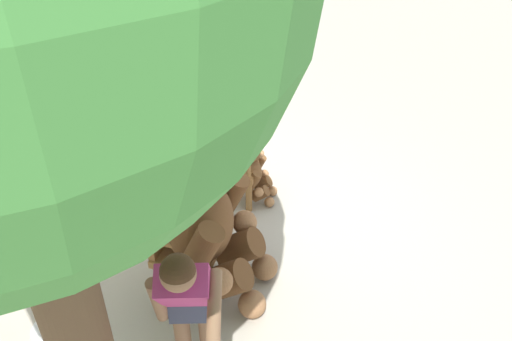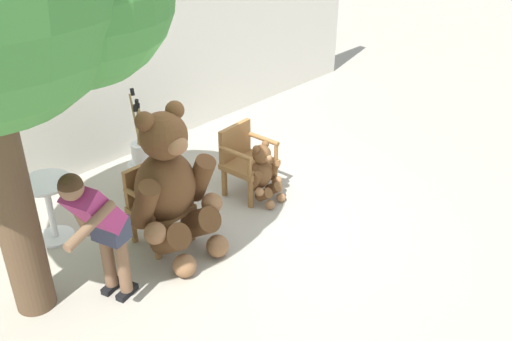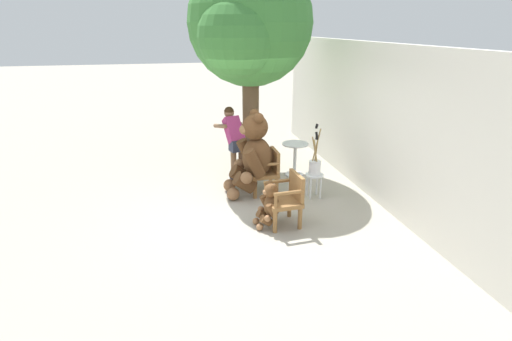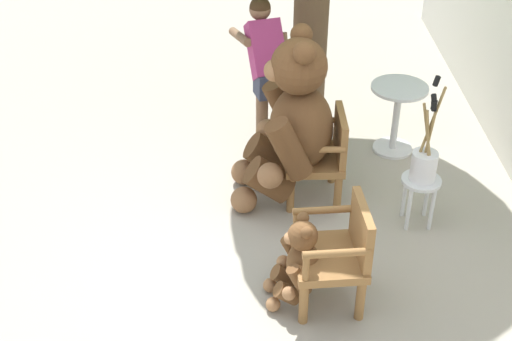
# 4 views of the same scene
# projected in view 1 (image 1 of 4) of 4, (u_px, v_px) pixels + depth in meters

# --- Properties ---
(ground_plane) EXTENTS (60.00, 60.00, 0.00)m
(ground_plane) POSITION_uv_depth(u_px,v_px,m) (252.00, 240.00, 5.03)
(ground_plane) COLOR #A8A091
(back_wall) EXTENTS (10.00, 0.16, 2.80)m
(back_wall) POSITION_uv_depth(u_px,v_px,m) (8.00, 87.00, 4.75)
(back_wall) COLOR silver
(back_wall) RESTS_ON ground
(wooden_chair_left) EXTENTS (0.56, 0.52, 0.86)m
(wooden_chair_left) POSITION_uv_depth(u_px,v_px,m) (182.00, 242.00, 4.32)
(wooden_chair_left) COLOR olive
(wooden_chair_left) RESTS_ON ground
(wooden_chair_right) EXTENTS (0.60, 0.56, 0.86)m
(wooden_chair_right) POSITION_uv_depth(u_px,v_px,m) (228.00, 161.00, 5.40)
(wooden_chair_right) COLOR olive
(wooden_chair_right) RESTS_ON ground
(teddy_bear_large) EXTENTS (0.97, 0.91, 1.62)m
(teddy_bear_large) POSITION_uv_depth(u_px,v_px,m) (209.00, 218.00, 4.08)
(teddy_bear_large) COLOR brown
(teddy_bear_large) RESTS_ON ground
(teddy_bear_small) EXTENTS (0.46, 0.44, 0.76)m
(teddy_bear_small) POSITION_uv_depth(u_px,v_px,m) (253.00, 171.00, 5.40)
(teddy_bear_small) COLOR brown
(teddy_bear_small) RESTS_ON ground
(person_visitor) EXTENTS (0.77, 0.63, 1.49)m
(person_visitor) POSITION_uv_depth(u_px,v_px,m) (188.00, 300.00, 3.22)
(person_visitor) COLOR black
(person_visitor) RESTS_ON ground
(white_stool) EXTENTS (0.34, 0.34, 0.46)m
(white_stool) POSITION_uv_depth(u_px,v_px,m) (120.00, 209.00, 4.89)
(white_stool) COLOR silver
(white_stool) RESTS_ON ground
(brush_bucket) EXTENTS (0.22, 0.22, 0.96)m
(brush_bucket) POSITION_uv_depth(u_px,v_px,m) (115.00, 184.00, 4.72)
(brush_bucket) COLOR white
(brush_bucket) RESTS_ON white_stool
(round_side_table) EXTENTS (0.56, 0.56, 0.72)m
(round_side_table) POSITION_uv_depth(u_px,v_px,m) (44.00, 292.00, 3.87)
(round_side_table) COLOR silver
(round_side_table) RESTS_ON ground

